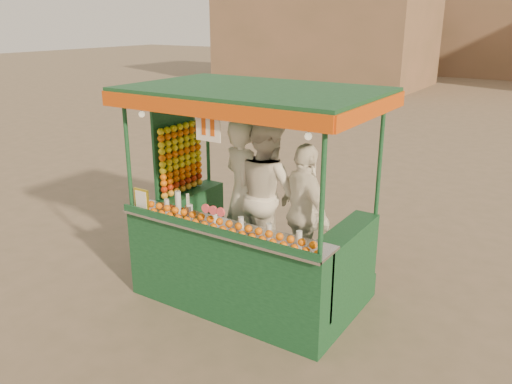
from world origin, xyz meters
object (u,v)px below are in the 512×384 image
Objects in this scene: vendor_left at (244,192)px; vendor_middle at (267,194)px; juice_cart at (242,235)px; vendor_right at (304,213)px.

vendor_left is 0.99× the size of vendor_middle.
vendor_right is at bearing 28.52° from juice_cart.
juice_cart is at bearing 102.43° from vendor_middle.
vendor_middle is 1.14× the size of vendor_right.
vendor_left is at bearing 31.44° from vendor_right.
vendor_right is (0.55, -0.06, -0.11)m from vendor_middle.
juice_cart is 0.57m from vendor_left.
vendor_left is 1.12× the size of vendor_right.
vendor_middle is at bearing 24.86° from vendor_right.
vendor_left is (-0.21, 0.34, 0.40)m from juice_cart.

